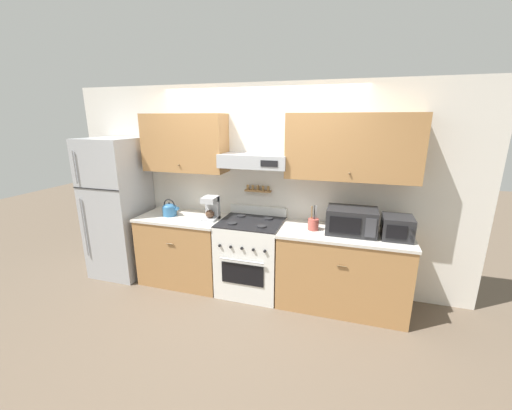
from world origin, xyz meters
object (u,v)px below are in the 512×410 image
Objects in this scene: refrigerator at (118,208)px; toaster_oven at (397,227)px; coffee_maker at (211,208)px; stove_range at (251,256)px; tea_kettle at (170,209)px; utensil_crock at (313,224)px; microwave at (351,221)px.

toaster_oven is (3.54, 0.01, 0.08)m from refrigerator.
refrigerator is 5.66× the size of toaster_oven.
refrigerator is 1.39m from coffee_maker.
refrigerator is 6.46× the size of coffee_maker.
stove_range is 4.45× the size of tea_kettle.
toaster_oven is at bearing -0.79° from coffee_maker.
coffee_maker is 1.02× the size of utensil_crock.
microwave is at bearing -0.34° from coffee_maker.
toaster_oven is (0.88, -0.00, 0.05)m from utensil_crock.
toaster_oven reaches higher than stove_range.
tea_kettle is at bearing -180.00° from utensil_crock.
tea_kettle is at bearing -179.03° from stove_range.
tea_kettle is 1.86m from utensil_crock.
coffee_maker is at bearing 179.66° from microwave.
stove_range is 0.55× the size of refrigerator.
refrigerator is at bearing -179.53° from microwave.
stove_range is at bearing 0.97° from tea_kettle.
utensil_crock is (0.75, -0.02, 0.51)m from stove_range.
coffee_maker is at bearing 178.75° from utensil_crock.
toaster_oven is at bearing -0.72° from stove_range.
refrigerator is at bearing -178.54° from coffee_maker.
microwave is at bearing 0.45° from tea_kettle.
refrigerator reaches higher than microwave.
utensil_crock reaches higher than toaster_oven.
microwave is 1.59× the size of toaster_oven.
toaster_oven reaches higher than tea_kettle.
refrigerator is 3.08m from microwave.
tea_kettle is 0.80× the size of coffee_maker.
refrigerator is at bearing -179.21° from stove_range.
toaster_oven is at bearing -0.11° from utensil_crock.
refrigerator is 0.81m from tea_kettle.
coffee_maker is 1.28m from utensil_crock.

